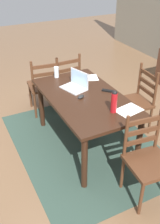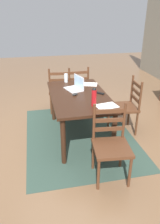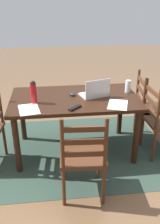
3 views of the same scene
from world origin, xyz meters
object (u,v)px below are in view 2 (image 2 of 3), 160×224
computer_mouse (75,94)px  chair_left_far (77,89)px  chair_far_head (126,107)px  tv_remote (99,93)px  drinking_glass (66,78)px  dining_table (79,100)px  water_bottle (94,96)px  chair_left_near (60,90)px  laptop (76,86)px  chair_right_far (111,145)px

computer_mouse → chair_left_far: bearing=139.5°
chair_far_head → tv_remote: bearing=-87.0°
chair_left_far → chair_far_head: bearing=30.9°
chair_far_head → drinking_glass: bearing=-126.9°
dining_table → water_bottle: bearing=13.4°
water_bottle → tv_remote: size_ratio=1.56×
drinking_glass → tv_remote: drinking_glass is taller
chair_left_near → tv_remote: (1.08, 0.50, 0.29)m
chair_left_near → laptop: (0.80, 0.18, 0.34)m
dining_table → chair_left_far: 1.09m
water_bottle → computer_mouse: bearing=-158.3°
chair_left_far → computer_mouse: size_ratio=9.50×
computer_mouse → laptop: bearing=138.4°
laptop → drinking_glass: laptop is taller
drinking_glass → laptop: bearing=13.2°
chair_far_head → drinking_glass: (-0.68, -0.91, 0.36)m
chair_far_head → computer_mouse: bearing=-88.8°
chair_right_far → water_bottle: size_ratio=3.58×
dining_table → water_bottle: water_bottle is taller
dining_table → computer_mouse: computer_mouse is taller
laptop → chair_right_far: bearing=7.8°
dining_table → laptop: 0.30m
chair_right_far → chair_left_near: bearing=-170.3°
dining_table → chair_left_near: (-1.05, -0.18, -0.19)m
chair_right_far → water_bottle: (-0.58, -0.07, 0.42)m
chair_far_head → laptop: bearing=-107.5°
chair_right_far → drinking_glass: (-1.74, -0.28, 0.36)m
chair_left_near → chair_left_far: bearing=90.0°
dining_table → chair_left_far: size_ratio=1.61×
dining_table → chair_left_near: size_ratio=1.61×
chair_right_far → drinking_glass: bearing=-170.8°
chair_left_far → drinking_glass: bearing=-36.7°
laptop → water_bottle: 0.74m
chair_far_head → chair_left_near: (-1.06, -0.99, 0.00)m
chair_far_head → chair_left_near: size_ratio=1.00×
dining_table → chair_right_far: chair_right_far is taller
chair_far_head → tv_remote: chair_far_head is taller
chair_far_head → water_bottle: bearing=-56.0°
dining_table → computer_mouse: (0.02, -0.07, 0.11)m
chair_right_far → tv_remote: bearing=172.0°
water_bottle → computer_mouse: (-0.45, -0.18, -0.12)m
dining_table → tv_remote: (0.03, 0.32, 0.11)m
chair_left_near → tv_remote: bearing=25.0°
chair_right_far → chair_far_head: bearing=149.0°
chair_far_head → computer_mouse: (0.02, -0.88, 0.30)m
laptop → computer_mouse: bearing=-13.9°
chair_far_head → dining_table: bearing=-90.2°
drinking_glass → tv_remote: (0.71, 0.42, -0.07)m
chair_left_near → computer_mouse: 1.12m
computer_mouse → drinking_glass: bearing=155.0°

